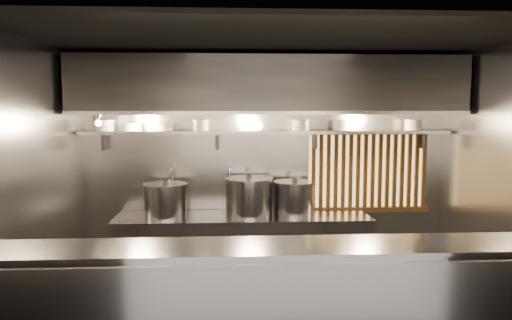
{
  "coord_description": "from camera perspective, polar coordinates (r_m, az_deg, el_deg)",
  "views": [
    {
      "loc": [
        -0.47,
        -4.68,
        2.19
      ],
      "look_at": [
        -0.17,
        0.55,
        1.63
      ],
      "focal_mm": 35.0,
      "sensor_mm": 36.0,
      "label": 1
    }
  ],
  "objects": [
    {
      "name": "stock_pot_mid",
      "position": [
        5.93,
        -0.81,
        -4.18
      ],
      "size": [
        0.69,
        0.69,
        0.49
      ],
      "rotation": [
        0.0,
        0.0,
        -0.21
      ],
      "color": "gray",
      "rests_on": "cooking_bench"
    },
    {
      "name": "bowl_shelf",
      "position": [
        6.02,
        1.22,
        3.2
      ],
      "size": [
        4.4,
        0.34,
        0.04
      ],
      "primitive_type": "cube",
      "color": "gray",
      "rests_on": "wall_back"
    },
    {
      "name": "bowl_stack_1",
      "position": [
        6.11,
        -13.92,
        3.69
      ],
      "size": [
        0.24,
        0.24,
        0.09
      ],
      "color": "silver",
      "rests_on": "bowl_shelf"
    },
    {
      "name": "cooking_bench",
      "position": [
        6.07,
        -1.54,
        -10.52
      ],
      "size": [
        3.0,
        0.7,
        0.9
      ],
      "primitive_type": "cube",
      "color": "gray",
      "rests_on": "floor"
    },
    {
      "name": "bowl_stack_5",
      "position": [
        6.16,
        9.7,
        3.98
      ],
      "size": [
        0.22,
        0.22,
        0.13
      ],
      "color": "silver",
      "rests_on": "bowl_shelf"
    },
    {
      "name": "wall_right",
      "position": [
        5.47,
        26.64,
        -2.82
      ],
      "size": [
        0.0,
        3.0,
        3.0
      ],
      "primitive_type": "plane",
      "rotation": [
        1.57,
        0.0,
        -1.57
      ],
      "color": "gray",
      "rests_on": "floor"
    },
    {
      "name": "ceiling",
      "position": [
        4.74,
        2.53,
        13.53
      ],
      "size": [
        4.5,
        4.5,
        0.0
      ],
      "primitive_type": "plane",
      "rotation": [
        3.14,
        0.0,
        0.0
      ],
      "color": "black",
      "rests_on": "wall_back"
    },
    {
      "name": "bowl_stack_6",
      "position": [
        6.42,
        17.5,
        3.87
      ],
      "size": [
        0.22,
        0.22,
        0.13
      ],
      "color": "silver",
      "rests_on": "bowl_shelf"
    },
    {
      "name": "pendant_bulb",
      "position": [
        5.89,
        0.34,
        3.93
      ],
      "size": [
        0.09,
        0.09,
        0.19
      ],
      "color": "#2D2D30",
      "rests_on": "exhaust_hood"
    },
    {
      "name": "stock_pot_right",
      "position": [
        6.0,
        4.42,
        -4.31
      ],
      "size": [
        0.59,
        0.59,
        0.44
      ],
      "rotation": [
        0.0,
        0.0,
        0.22
      ],
      "color": "gray",
      "rests_on": "cooking_bench"
    },
    {
      "name": "bowl_stack_2",
      "position": [
        6.05,
        -10.43,
        3.75
      ],
      "size": [
        0.23,
        0.23,
        0.09
      ],
      "color": "silver",
      "rests_on": "bowl_shelf"
    },
    {
      "name": "stock_pot_left",
      "position": [
        5.94,
        -10.3,
        -4.53
      ],
      "size": [
        0.66,
        0.66,
        0.44
      ],
      "rotation": [
        0.0,
        0.0,
        0.33
      ],
      "color": "gray",
      "rests_on": "cooking_bench"
    },
    {
      "name": "wall_left",
      "position": [
        5.07,
        -23.82,
        -3.36
      ],
      "size": [
        0.0,
        3.0,
        3.0
      ],
      "primitive_type": "plane",
      "rotation": [
        1.57,
        0.0,
        1.57
      ],
      "color": "gray",
      "rests_on": "floor"
    },
    {
      "name": "serving_counter",
      "position": [
        4.09,
        3.8,
        -17.3
      ],
      "size": [
        4.5,
        0.56,
        1.13
      ],
      "color": "gray",
      "rests_on": "floor"
    },
    {
      "name": "bowl_stack_4",
      "position": [
        6.07,
        5.11,
        4.01
      ],
      "size": [
        0.23,
        0.23,
        0.13
      ],
      "color": "silver",
      "rests_on": "bowl_shelf"
    },
    {
      "name": "wood_screen",
      "position": [
        6.43,
        12.74,
        -1.24
      ],
      "size": [
        1.56,
        0.09,
        1.04
      ],
      "color": "#FFCF72",
      "rests_on": "wall_back"
    },
    {
      "name": "faucet_left",
      "position": [
        6.15,
        -9.59,
        -2.2
      ],
      "size": [
        0.04,
        0.3,
        0.5
      ],
      "color": "silver",
      "rests_on": "wall_back"
    },
    {
      "name": "exhaust_hood",
      "position": [
        5.8,
        1.4,
        8.46
      ],
      "size": [
        4.4,
        0.81,
        0.65
      ],
      "color": "#2D2D30",
      "rests_on": "ceiling"
    },
    {
      "name": "wall_back",
      "position": [
        6.25,
        1.08,
        -1.12
      ],
      "size": [
        4.5,
        0.0,
        4.5
      ],
      "primitive_type": "plane",
      "rotation": [
        1.57,
        0.0,
        0.0
      ],
      "color": "gray",
      "rests_on": "floor"
    },
    {
      "name": "bowl_stack_0",
      "position": [
        6.17,
        -16.92,
        3.8
      ],
      "size": [
        0.23,
        0.23,
        0.13
      ],
      "color": "silver",
      "rests_on": "bowl_shelf"
    },
    {
      "name": "heat_lamp",
      "position": [
        5.71,
        -17.8,
        4.62
      ],
      "size": [
        0.25,
        0.35,
        0.2
      ],
      "color": "gray",
      "rests_on": "exhaust_hood"
    },
    {
      "name": "bowl_stack_3",
      "position": [
        6.01,
        -6.36,
        3.98
      ],
      "size": [
        0.2,
        0.2,
        0.13
      ],
      "color": "silver",
      "rests_on": "bowl_shelf"
    },
    {
      "name": "faucet_right",
      "position": [
        6.11,
        -3.04,
        -2.17
      ],
      "size": [
        0.04,
        0.3,
        0.5
      ],
      "color": "silver",
      "rests_on": "wall_back"
    }
  ]
}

